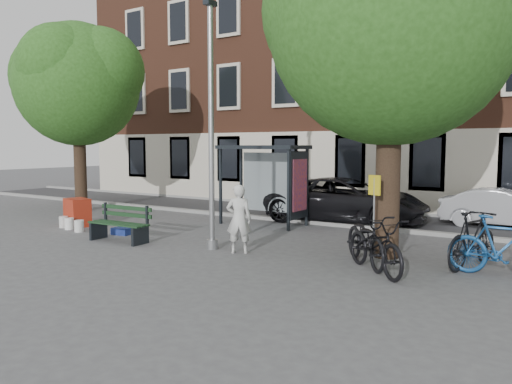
{
  "coord_description": "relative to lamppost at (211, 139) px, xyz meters",
  "views": [
    {
      "loc": [
        7.73,
        -9.82,
        2.61
      ],
      "look_at": [
        0.64,
        1.05,
        1.4
      ],
      "focal_mm": 35.0,
      "sensor_mm": 36.0,
      "label": 1
    }
  ],
  "objects": [
    {
      "name": "ground",
      "position": [
        0.0,
        0.0,
        -2.78
      ],
      "size": [
        90.0,
        90.0,
        0.0
      ],
      "primitive_type": "plane",
      "color": "#4C4C4F",
      "rests_on": "ground"
    },
    {
      "name": "road",
      "position": [
        0.0,
        7.0,
        -2.78
      ],
      "size": [
        40.0,
        4.0,
        0.01
      ],
      "primitive_type": "cube",
      "color": "#28282B",
      "rests_on": "ground"
    },
    {
      "name": "curb_near",
      "position": [
        0.0,
        5.0,
        -2.72
      ],
      "size": [
        40.0,
        0.25,
        0.12
      ],
      "primitive_type": "cube",
      "color": "gray",
      "rests_on": "ground"
    },
    {
      "name": "curb_far",
      "position": [
        0.0,
        9.0,
        -2.72
      ],
      "size": [
        40.0,
        0.25,
        0.12
      ],
      "primitive_type": "cube",
      "color": "gray",
      "rests_on": "ground"
    },
    {
      "name": "building_row",
      "position": [
        0.0,
        13.0,
        4.22
      ],
      "size": [
        30.0,
        8.0,
        14.0
      ],
      "primitive_type": "cube",
      "color": "brown",
      "rests_on": "ground"
    },
    {
      "name": "lamppost",
      "position": [
        0.0,
        0.0,
        0.0
      ],
      "size": [
        0.28,
        0.35,
        6.11
      ],
      "color": "#9EA0A3",
      "rests_on": "ground"
    },
    {
      "name": "tree_right",
      "position": [
        4.01,
        1.38,
        2.83
      ],
      "size": [
        5.76,
        5.6,
        8.2
      ],
      "color": "black",
      "rests_on": "ground"
    },
    {
      "name": "tree_left",
      "position": [
        -8.99,
        2.88,
        2.43
      ],
      "size": [
        5.18,
        4.86,
        7.4
      ],
      "color": "black",
      "rests_on": "ground"
    },
    {
      "name": "bus_shelter",
      "position": [
        -0.61,
        4.11,
        -0.87
      ],
      "size": [
        2.85,
        1.45,
        2.62
      ],
      "color": "#1E2328",
      "rests_on": "ground"
    },
    {
      "name": "painter",
      "position": [
        0.86,
        -0.04,
        -1.94
      ],
      "size": [
        0.73,
        0.64,
        1.68
      ],
      "primitive_type": "imported",
      "rotation": [
        0.0,
        0.0,
        3.63
      ],
      "color": "silver",
      "rests_on": "ground"
    },
    {
      "name": "bench",
      "position": [
        -2.72,
        -0.57,
        -2.35
      ],
      "size": [
        1.87,
        0.68,
        0.95
      ],
      "rotation": [
        0.0,
        0.0,
        0.04
      ],
      "color": "#1E2328",
      "rests_on": "ground"
    },
    {
      "name": "bike_a",
      "position": [
        4.27,
        -0.03,
        -2.2
      ],
      "size": [
        2.16,
        2.07,
        1.16
      ],
      "primitive_type": "imported",
      "rotation": [
        0.0,
        0.0,
        0.83
      ],
      "color": "black",
      "rests_on": "ground"
    },
    {
      "name": "bike_b",
      "position": [
        6.5,
        0.93,
        -2.17
      ],
      "size": [
        2.08,
        0.69,
        1.23
      ],
      "primitive_type": "imported",
      "rotation": [
        0.0,
        0.0,
        1.52
      ],
      "color": "navy",
      "rests_on": "ground"
    },
    {
      "name": "bike_c",
      "position": [
        3.88,
        0.49,
        -2.2
      ],
      "size": [
        2.02,
        2.18,
        1.16
      ],
      "primitive_type": "imported",
      "rotation": [
        0.0,
        0.0,
        0.71
      ],
      "color": "black",
      "rests_on": "ground"
    },
    {
      "name": "bike_d",
      "position": [
        5.87,
        1.47,
        -2.17
      ],
      "size": [
        1.13,
        2.14,
        1.24
      ],
      "primitive_type": "imported",
      "rotation": [
        0.0,
        0.0,
        2.86
      ],
      "color": "black",
      "rests_on": "ground"
    },
    {
      "name": "car_dark",
      "position": [
        1.07,
        6.0,
        -2.02
      ],
      "size": [
        5.7,
        3.05,
        1.52
      ],
      "primitive_type": "imported",
      "rotation": [
        0.0,
        0.0,
        1.67
      ],
      "color": "black",
      "rests_on": "ground"
    },
    {
      "name": "car_silver",
      "position": [
        5.72,
        7.69,
        -2.17
      ],
      "size": [
        3.76,
        1.34,
        1.23
      ],
      "primitive_type": "imported",
      "rotation": [
        0.0,
        0.0,
        1.58
      ],
      "color": "#B0B1B8",
      "rests_on": "ground"
    },
    {
      "name": "red_stand",
      "position": [
        -5.89,
        0.45,
        -2.33
      ],
      "size": [
        1.03,
        0.83,
        0.9
      ],
      "primitive_type": "cube",
      "rotation": [
        0.0,
        0.0,
        -0.28
      ],
      "color": "maroon",
      "rests_on": "ground"
    },
    {
      "name": "blue_crate",
      "position": [
        -3.5,
        0.18,
        -2.68
      ],
      "size": [
        0.6,
        0.47,
        0.2
      ],
      "primitive_type": "cube",
      "rotation": [
        0.0,
        0.0,
        0.13
      ],
      "color": "navy",
      "rests_on": "ground"
    },
    {
      "name": "bucket_a",
      "position": [
        -5.57,
        -0.11,
        -2.6
      ],
      "size": [
        0.34,
        0.34,
        0.36
      ],
      "primitive_type": "cylinder",
      "rotation": [
        0.0,
        0.0,
        -0.26
      ],
      "color": "white",
      "rests_on": "ground"
    },
    {
      "name": "bucket_b",
      "position": [
        -6.02,
        0.02,
        -2.6
      ],
      "size": [
        0.34,
        0.34,
        0.36
      ],
      "primitive_type": "cylinder",
      "rotation": [
        0.0,
        0.0,
        -0.26
      ],
      "color": "silver",
      "rests_on": "ground"
    },
    {
      "name": "bucket_c",
      "position": [
        -4.92,
        -0.24,
        -2.6
      ],
      "size": [
        0.31,
        0.31,
        0.36
      ],
      "primitive_type": "cylinder",
      "rotation": [
        0.0,
        0.0,
        -0.11
      ],
      "color": "silver",
      "rests_on": "ground"
    },
    {
      "name": "notice_sign",
      "position": [
        3.93,
        0.81,
        -1.35
      ],
      "size": [
        0.32,
        0.17,
        1.96
      ],
      "rotation": [
        0.0,
        0.0,
        -0.43
      ],
      "color": "#9EA0A3",
      "rests_on": "ground"
    }
  ]
}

